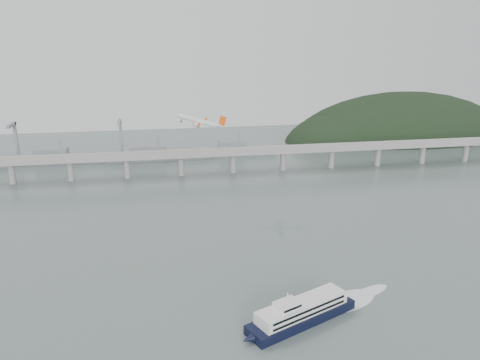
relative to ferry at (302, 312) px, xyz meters
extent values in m
plane|color=slate|center=(-8.48, 52.97, -4.66)|extent=(900.00, 900.00, 0.00)
cube|color=gray|center=(-8.48, 252.97, 15.34)|extent=(800.00, 22.00, 2.20)
cube|color=gray|center=(-8.48, 242.47, 17.34)|extent=(800.00, 0.60, 1.80)
cube|color=gray|center=(-8.48, 263.47, 17.34)|extent=(800.00, 0.60, 1.80)
cylinder|color=gray|center=(-188.48, 252.97, 4.84)|extent=(6.00, 6.00, 21.00)
cylinder|color=gray|center=(-138.48, 252.97, 4.84)|extent=(6.00, 6.00, 21.00)
cylinder|color=gray|center=(-88.48, 252.97, 4.84)|extent=(6.00, 6.00, 21.00)
cylinder|color=gray|center=(-38.48, 252.97, 4.84)|extent=(6.00, 6.00, 21.00)
cylinder|color=gray|center=(11.52, 252.97, 4.84)|extent=(6.00, 6.00, 21.00)
cylinder|color=gray|center=(61.52, 252.97, 4.84)|extent=(6.00, 6.00, 21.00)
cylinder|color=gray|center=(111.52, 252.97, 4.84)|extent=(6.00, 6.00, 21.00)
cylinder|color=gray|center=(161.52, 252.97, 4.84)|extent=(6.00, 6.00, 21.00)
cylinder|color=gray|center=(211.52, 252.97, 4.84)|extent=(6.00, 6.00, 21.00)
cylinder|color=gray|center=(261.52, 252.97, 4.84)|extent=(6.00, 6.00, 21.00)
ellipsoid|color=black|center=(261.52, 382.97, -22.66)|extent=(320.00, 150.00, 156.00)
ellipsoid|color=black|center=(166.52, 372.97, -16.66)|extent=(140.00, 110.00, 96.00)
ellipsoid|color=black|center=(351.52, 392.97, -29.66)|extent=(220.00, 140.00, 120.00)
cube|color=slate|center=(-158.48, 322.97, -0.66)|extent=(95.67, 20.15, 8.00)
cube|color=slate|center=(-167.98, 322.97, 7.34)|extent=(33.90, 15.02, 8.00)
cylinder|color=slate|center=(-158.48, 322.97, 15.34)|extent=(1.60, 1.60, 14.00)
cube|color=slate|center=(-58.48, 317.97, -0.66)|extent=(110.55, 21.43, 8.00)
cube|color=slate|center=(-69.48, 317.97, 7.34)|extent=(39.01, 16.73, 8.00)
cylinder|color=slate|center=(-58.48, 317.97, 15.34)|extent=(1.60, 1.60, 14.00)
cube|color=slate|center=(31.52, 327.97, -0.66)|extent=(85.00, 13.60, 8.00)
cube|color=slate|center=(23.02, 327.97, 7.34)|extent=(29.75, 11.90, 8.00)
cylinder|color=slate|center=(31.52, 327.97, 15.34)|extent=(1.60, 1.60, 14.00)
cube|color=slate|center=(-208.48, 352.97, 15.34)|extent=(3.00, 3.00, 40.00)
cube|color=slate|center=(-208.48, 342.97, 33.34)|extent=(3.00, 28.00, 3.00)
cube|color=slate|center=(-98.48, 352.97, 15.34)|extent=(3.00, 3.00, 40.00)
cube|color=slate|center=(-98.48, 342.97, 33.34)|extent=(3.00, 28.00, 3.00)
cube|color=black|center=(0.00, 0.00, -2.45)|extent=(55.90, 34.34, 4.42)
cone|color=black|center=(-27.31, -11.99, -2.45)|extent=(6.83, 6.27, 4.42)
cube|color=white|center=(0.00, 0.00, 2.52)|extent=(46.92, 28.76, 5.52)
cube|color=black|center=(2.24, -5.11, 3.96)|extent=(38.51, 17.03, 1.10)
cube|color=black|center=(2.24, -5.11, 1.31)|extent=(38.51, 17.03, 1.10)
cube|color=black|center=(-2.24, 5.11, 3.96)|extent=(38.51, 17.03, 1.10)
cube|color=black|center=(-2.24, 5.11, 1.31)|extent=(38.51, 17.03, 1.10)
cube|color=white|center=(-8.09, -3.55, 6.72)|extent=(13.22, 11.52, 2.87)
cube|color=black|center=(-6.52, -7.14, 6.72)|extent=(9.16, 4.12, 1.10)
cylinder|color=white|center=(-8.09, -3.55, 10.25)|extent=(0.73, 0.73, 4.42)
ellipsoid|color=white|center=(28.32, 12.43, -4.60)|extent=(35.53, 27.35, 0.22)
ellipsoid|color=white|center=(42.48, 18.65, -4.60)|extent=(25.05, 16.87, 0.22)
cylinder|color=silver|center=(-31.56, 138.24, 65.77)|extent=(26.43, 11.64, 10.15)
cone|color=silver|center=(-45.80, 142.13, 69.65)|extent=(5.42, 4.66, 4.34)
cone|color=silver|center=(-16.75, 134.22, 62.23)|extent=(6.09, 4.56, 4.58)
cube|color=silver|center=(-30.92, 138.01, 64.61)|extent=(12.66, 32.58, 3.18)
cube|color=silver|center=(-17.47, 134.45, 63.11)|extent=(5.78, 11.85, 1.59)
cube|color=#EB5210|center=(-15.77, 134.15, 65.91)|extent=(5.69, 1.52, 7.10)
cylinder|color=#EB5210|center=(-31.28, 143.47, 63.42)|extent=(4.90, 3.45, 3.17)
cylinder|color=black|center=(-33.15, 143.98, 63.93)|extent=(1.44, 2.30, 2.21)
cube|color=silver|center=(-31.04, 143.45, 64.34)|extent=(2.58, 0.86, 1.72)
cylinder|color=#EB5210|center=(-33.91, 133.32, 63.95)|extent=(4.90, 3.45, 3.17)
cylinder|color=black|center=(-35.78, 133.84, 64.46)|extent=(1.44, 2.30, 2.21)
cube|color=silver|center=(-33.67, 133.31, 64.87)|extent=(2.58, 0.86, 1.72)
cylinder|color=black|center=(-30.74, 140.44, 62.82)|extent=(1.00, 0.46, 2.32)
cylinder|color=black|center=(-31.01, 140.45, 61.81)|extent=(1.35, 0.65, 1.30)
cylinder|color=black|center=(-31.98, 135.64, 63.07)|extent=(1.00, 0.46, 2.32)
cylinder|color=black|center=(-32.26, 135.66, 62.06)|extent=(1.35, 0.65, 1.30)
cylinder|color=black|center=(-42.93, 141.20, 66.10)|extent=(1.00, 0.46, 2.32)
cylinder|color=black|center=(-43.20, 141.22, 65.09)|extent=(1.35, 0.65, 1.30)
cube|color=#EB5210|center=(-24.78, 153.18, 64.41)|extent=(2.06, 0.61, 2.61)
cube|color=#EB5210|center=(-32.90, 121.83, 66.05)|extent=(2.06, 0.61, 2.61)
camera|label=1|loc=(-61.59, -177.68, 117.96)|focal=35.00mm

